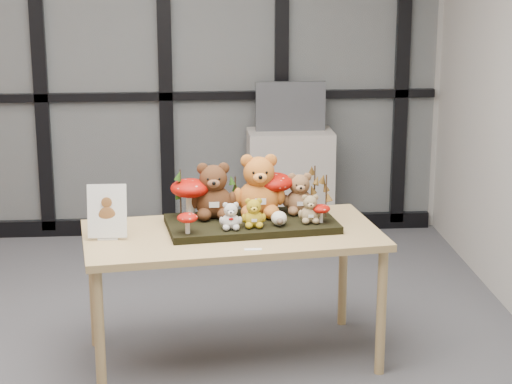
{
  "coord_description": "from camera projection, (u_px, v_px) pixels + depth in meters",
  "views": [
    {
      "loc": [
        0.58,
        -4.29,
        2.14
      ],
      "look_at": [
        0.93,
        0.19,
        0.93
      ],
      "focal_mm": 65.0,
      "sensor_mm": 36.0,
      "label": 1
    }
  ],
  "objects": [
    {
      "name": "floor",
      "position": [
        74.0,
        384.0,
        4.64
      ],
      "size": [
        5.0,
        5.0,
        0.0
      ],
      "primitive_type": "plane",
      "color": "#54555A",
      "rests_on": "ground"
    },
    {
      "name": "room_shell",
      "position": [
        55.0,
        47.0,
        4.2
      ],
      "size": [
        5.0,
        5.0,
        5.0
      ],
      "color": "#ABA8A1",
      "rests_on": "floor"
    },
    {
      "name": "glass_partition",
      "position": [
        102.0,
        46.0,
        6.65
      ],
      "size": [
        4.9,
        0.06,
        2.78
      ],
      "color": "#2D383F",
      "rests_on": "floor"
    },
    {
      "name": "display_table",
      "position": [
        232.0,
        244.0,
        4.76
      ],
      "size": [
        1.59,
        0.94,
        0.71
      ],
      "rotation": [
        0.0,
        0.0,
        0.13
      ],
      "color": "tan",
      "rests_on": "floor"
    },
    {
      "name": "diorama_tray",
      "position": [
        251.0,
        224.0,
        4.81
      ],
      "size": [
        0.92,
        0.54,
        0.04
      ],
      "primitive_type": "cube",
      "rotation": [
        0.0,
        0.0,
        0.13
      ],
      "color": "black",
      "rests_on": "display_table"
    },
    {
      "name": "bear_pooh_yellow",
      "position": [
        259.0,
        182.0,
        4.86
      ],
      "size": [
        0.31,
        0.28,
        0.36
      ],
      "primitive_type": null,
      "rotation": [
        0.0,
        0.0,
        0.13
      ],
      "color": "#C56924",
      "rests_on": "diorama_tray"
    },
    {
      "name": "bear_brown_medium",
      "position": [
        213.0,
        187.0,
        4.83
      ],
      "size": [
        0.27,
        0.25,
        0.32
      ],
      "primitive_type": null,
      "rotation": [
        0.0,
        0.0,
        0.13
      ],
      "color": "#4D2A16",
      "rests_on": "diorama_tray"
    },
    {
      "name": "bear_tan_back",
      "position": [
        299.0,
        191.0,
        4.92
      ],
      "size": [
        0.2,
        0.19,
        0.24
      ],
      "primitive_type": null,
      "rotation": [
        0.0,
        0.0,
        0.13
      ],
      "color": "brown",
      "rests_on": "diorama_tray"
    },
    {
      "name": "bear_small_yellow",
      "position": [
        254.0,
        211.0,
        4.68
      ],
      "size": [
        0.14,
        0.13,
        0.16
      ],
      "primitive_type": null,
      "rotation": [
        0.0,
        0.0,
        0.13
      ],
      "color": "#B39317",
      "rests_on": "diorama_tray"
    },
    {
      "name": "bear_white_bow",
      "position": [
        231.0,
        214.0,
        4.65
      ],
      "size": [
        0.13,
        0.12,
        0.15
      ],
      "primitive_type": null,
      "rotation": [
        0.0,
        0.0,
        0.13
      ],
      "color": "beige",
      "rests_on": "diorama_tray"
    },
    {
      "name": "bear_beige_small",
      "position": [
        310.0,
        207.0,
        4.76
      ],
      "size": [
        0.14,
        0.13,
        0.16
      ],
      "primitive_type": null,
      "rotation": [
        0.0,
        0.0,
        0.13
      ],
      "color": "#927B53",
      "rests_on": "diorama_tray"
    },
    {
      "name": "plush_cream_hedgehog",
      "position": [
        279.0,
        218.0,
        4.72
      ],
      "size": [
        0.07,
        0.06,
        0.08
      ],
      "primitive_type": null,
      "rotation": [
        0.0,
        0.0,
        0.13
      ],
      "color": "silver",
      "rests_on": "diorama_tray"
    },
    {
      "name": "mushroom_back_left",
      "position": [
        190.0,
        197.0,
        4.83
      ],
      "size": [
        0.21,
        0.21,
        0.23
      ],
      "primitive_type": null,
      "color": "#950B04",
      "rests_on": "diorama_tray"
    },
    {
      "name": "mushroom_back_right",
      "position": [
        273.0,
        191.0,
        4.92
      ],
      "size": [
        0.21,
        0.21,
        0.24
      ],
      "primitive_type": null,
      "color": "#950B04",
      "rests_on": "diorama_tray"
    },
    {
      "name": "mushroom_front_left",
      "position": [
        188.0,
        222.0,
        4.58
      ],
      "size": [
        0.1,
        0.1,
        0.11
      ],
      "primitive_type": null,
      "color": "#950B04",
      "rests_on": "diorama_tray"
    },
    {
      "name": "mushroom_front_right",
      "position": [
        321.0,
        213.0,
        4.76
      ],
      "size": [
        0.09,
        0.09,
        0.11
      ],
      "primitive_type": null,
      "color": "#950B04",
      "rests_on": "diorama_tray"
    },
    {
      "name": "sprig_green_far_left",
      "position": [
        181.0,
        194.0,
        4.81
      ],
      "size": [
        0.05,
        0.05,
        0.26
      ],
      "primitive_type": null,
      "color": "#103B0D",
      "rests_on": "diorama_tray"
    },
    {
      "name": "sprig_green_mid_left",
      "position": [
        201.0,
        191.0,
        4.88
      ],
      "size": [
        0.05,
        0.05,
        0.25
      ],
      "primitive_type": null,
      "color": "#103B0D",
      "rests_on": "diorama_tray"
    },
    {
      "name": "sprig_dry_far_right",
      "position": [
        315.0,
        189.0,
        4.94
      ],
      "size": [
        0.05,
        0.05,
        0.25
      ],
      "primitive_type": null,
      "color": "brown",
      "rests_on": "diorama_tray"
    },
    {
      "name": "sprig_dry_mid_right",
      "position": [
        326.0,
        196.0,
        4.84
      ],
      "size": [
        0.05,
        0.05,
        0.23
      ],
      "primitive_type": null,
      "color": "brown",
      "rests_on": "diorama_tray"
    },
    {
      "name": "sprig_green_centre",
      "position": [
        235.0,
        194.0,
        4.93
      ],
      "size": [
        0.05,
        0.05,
        0.2
      ],
      "primitive_type": null,
      "color": "#103B0D",
      "rests_on": "diorama_tray"
    },
    {
      "name": "sign_holder",
      "position": [
        107.0,
        214.0,
        4.6
      ],
      "size": [
        0.2,
        0.07,
        0.28
      ],
      "rotation": [
        0.0,
        0.0,
        -0.02
      ],
      "color": "silver",
      "rests_on": "display_table"
    },
    {
      "name": "label_card",
      "position": [
        253.0,
        249.0,
        4.47
      ],
      "size": [
        0.08,
        0.03,
        0.0
      ],
      "primitive_type": "cube",
      "color": "white",
      "rests_on": "display_table"
    },
    {
      "name": "cabinet",
      "position": [
        290.0,
        186.0,
        6.8
      ],
      "size": [
        0.61,
        0.36,
        0.82
      ],
      "primitive_type": "cube",
      "color": "#AEA59B",
      "rests_on": "floor"
    },
    {
      "name": "monitor",
      "position": [
        290.0,
        106.0,
        6.67
      ],
      "size": [
        0.5,
        0.05,
        0.36
      ],
      "color": "#484B50",
      "rests_on": "cabinet"
    }
  ]
}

